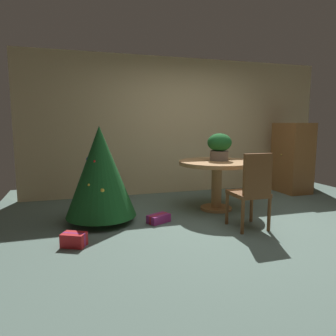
{
  "coord_description": "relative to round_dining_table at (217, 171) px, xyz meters",
  "views": [
    {
      "loc": [
        -2.06,
        -3.65,
        1.34
      ],
      "look_at": [
        -0.8,
        0.45,
        0.74
      ],
      "focal_mm": 33.47,
      "sensor_mm": 36.0,
      "label": 1
    }
  ],
  "objects": [
    {
      "name": "ground_plane",
      "position": [
        -0.09,
        -0.74,
        -0.62
      ],
      "size": [
        6.6,
        6.6,
        0.0
      ],
      "primitive_type": "plane",
      "color": "slate"
    },
    {
      "name": "gift_box_red",
      "position": [
        -2.17,
        -0.92,
        -0.55
      ],
      "size": [
        0.31,
        0.27,
        0.15
      ],
      "color": "red",
      "rests_on": "ground_plane"
    },
    {
      "name": "wooden_cabinet",
      "position": [
        2.01,
        0.76,
        0.06
      ],
      "size": [
        0.52,
        0.72,
        1.37
      ],
      "color": "brown",
      "rests_on": "ground_plane"
    },
    {
      "name": "gift_box_purple",
      "position": [
        -1.05,
        -0.38,
        -0.57
      ],
      "size": [
        0.35,
        0.29,
        0.11
      ],
      "color": "#9E287A",
      "rests_on": "ground_plane"
    },
    {
      "name": "holiday_tree",
      "position": [
        -1.8,
        -0.12,
        0.09
      ],
      "size": [
        0.96,
        0.96,
        1.32
      ],
      "color": "brown",
      "rests_on": "ground_plane"
    },
    {
      "name": "back_wall_panel",
      "position": [
        -0.09,
        1.46,
        0.68
      ],
      "size": [
        6.0,
        0.1,
        2.6
      ],
      "primitive_type": "cube",
      "color": "beige",
      "rests_on": "ground_plane"
    },
    {
      "name": "flower_vase",
      "position": [
        0.06,
        0.06,
        0.39
      ],
      "size": [
        0.38,
        0.38,
        0.43
      ],
      "color": "#665B51",
      "rests_on": "round_dining_table"
    },
    {
      "name": "round_dining_table",
      "position": [
        0.0,
        0.0,
        0.0
      ],
      "size": [
        1.19,
        1.19,
        0.77
      ],
      "color": "#B27F4C",
      "rests_on": "ground_plane"
    },
    {
      "name": "wooden_chair_near",
      "position": [
        0.0,
        -1.0,
        -0.08
      ],
      "size": [
        0.42,
        0.45,
        0.99
      ],
      "color": "brown",
      "rests_on": "ground_plane"
    }
  ]
}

